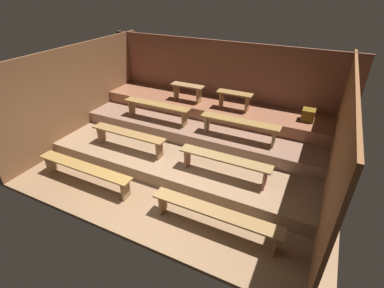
% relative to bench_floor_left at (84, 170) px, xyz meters
% --- Properties ---
extents(ground, '(7.13, 5.26, 0.08)m').
position_rel_bench_floor_left_xyz_m(ground, '(1.52, 1.78, -0.42)').
color(ground, brown).
extents(wall_back, '(7.13, 0.06, 2.49)m').
position_rel_bench_floor_left_xyz_m(wall_back, '(1.52, 4.04, 0.86)').
color(wall_back, brown).
rests_on(wall_back, ground).
extents(wall_left, '(0.06, 5.26, 2.49)m').
position_rel_bench_floor_left_xyz_m(wall_left, '(-1.68, 1.78, 0.86)').
color(wall_left, brown).
rests_on(wall_left, ground).
extents(wall_right, '(0.06, 5.26, 2.49)m').
position_rel_bench_floor_left_xyz_m(wall_right, '(4.71, 1.78, 0.86)').
color(wall_right, brown).
rests_on(wall_right, ground).
extents(platform_lower, '(6.33, 3.45, 0.31)m').
position_rel_bench_floor_left_xyz_m(platform_lower, '(1.52, 2.29, -0.23)').
color(platform_lower, '#8B6B4E').
rests_on(platform_lower, ground).
extents(platform_middle, '(6.33, 2.09, 0.31)m').
position_rel_bench_floor_left_xyz_m(platform_middle, '(1.52, 2.97, 0.08)').
color(platform_middle, '#84604C').
rests_on(platform_middle, platform_lower).
extents(platform_upper, '(6.33, 1.16, 0.31)m').
position_rel_bench_floor_left_xyz_m(platform_upper, '(1.52, 3.43, 0.39)').
color(platform_upper, brown).
rests_on(platform_upper, platform_middle).
extents(bench_floor_left, '(2.38, 0.30, 0.47)m').
position_rel_bench_floor_left_xyz_m(bench_floor_left, '(0.00, 0.00, 0.00)').
color(bench_floor_left, olive).
rests_on(bench_floor_left, ground).
extents(bench_floor_right, '(2.38, 0.30, 0.47)m').
position_rel_bench_floor_left_xyz_m(bench_floor_right, '(3.03, 0.00, 0.00)').
color(bench_floor_right, olive).
rests_on(bench_floor_right, ground).
extents(bench_lower_left, '(1.96, 0.30, 0.47)m').
position_rel_bench_floor_left_xyz_m(bench_lower_left, '(0.30, 1.21, 0.30)').
color(bench_lower_left, olive).
rests_on(bench_lower_left, platform_lower).
extents(bench_lower_right, '(1.96, 0.30, 0.47)m').
position_rel_bench_floor_left_xyz_m(bench_lower_right, '(2.74, 1.21, 0.30)').
color(bench_lower_right, olive).
rests_on(bench_lower_right, platform_lower).
extents(bench_middle_left, '(1.89, 0.30, 0.47)m').
position_rel_bench_floor_left_xyz_m(bench_middle_left, '(0.38, 2.37, 0.61)').
color(bench_middle_left, olive).
rests_on(bench_middle_left, platform_middle).
extents(bench_middle_right, '(1.89, 0.30, 0.47)m').
position_rel_bench_floor_left_xyz_m(bench_middle_right, '(2.65, 2.37, 0.61)').
color(bench_middle_right, olive).
rests_on(bench_middle_right, platform_middle).
extents(bench_upper_left, '(0.93, 0.30, 0.47)m').
position_rel_bench_floor_left_xyz_m(bench_upper_left, '(0.83, 3.27, 0.88)').
color(bench_upper_left, olive).
rests_on(bench_upper_left, platform_upper).
extents(bench_upper_right, '(0.93, 0.30, 0.47)m').
position_rel_bench_floor_left_xyz_m(bench_upper_right, '(2.20, 3.27, 0.88)').
color(bench_upper_right, olive).
rests_on(bench_upper_right, platform_upper).
extents(wooden_crate_upper, '(0.30, 0.30, 0.30)m').
position_rel_bench_floor_left_xyz_m(wooden_crate_upper, '(4.04, 3.42, 0.69)').
color(wooden_crate_upper, brown).
rests_on(wooden_crate_upper, platform_upper).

